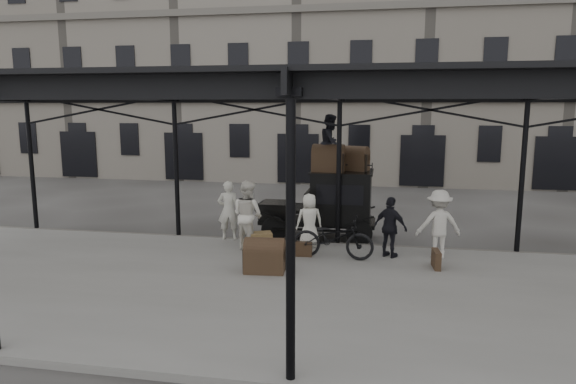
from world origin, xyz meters
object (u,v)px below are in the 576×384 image
taxi (331,201)px  steamer_trunk_platform (265,258)px  steamer_trunk_roof_near (328,160)px  porter_left (229,210)px  porter_official (390,227)px  bicycle (333,238)px

taxi → steamer_trunk_platform: size_ratio=3.76×
steamer_trunk_roof_near → steamer_trunk_platform: bearing=-99.7°
steamer_trunk_roof_near → steamer_trunk_platform: steamer_trunk_roof_near is taller
porter_left → porter_official: porter_left is taller
porter_left → porter_official: size_ratio=1.10×
porter_official → steamer_trunk_roof_near: steamer_trunk_roof_near is taller
taxi → porter_official: size_ratio=2.23×
bicycle → steamer_trunk_platform: size_ratio=2.22×
porter_left → steamer_trunk_platform: bearing=110.6°
porter_left → steamer_trunk_roof_near: 3.39m
bicycle → taxi: bearing=10.0°
taxi → bicycle: (0.32, -2.58, -0.49)m
bicycle → steamer_trunk_platform: bicycle is taller
porter_official → steamer_trunk_platform: 3.56m
taxi → steamer_trunk_roof_near: bearing=-108.1°
taxi → steamer_trunk_platform: (-1.21, -4.01, -0.70)m
steamer_trunk_roof_near → steamer_trunk_platform: 4.42m
porter_official → taxi: bearing=-20.3°
steamer_trunk_roof_near → bicycle: bearing=-73.4°
porter_official → steamer_trunk_platform: (-3.01, -1.83, -0.46)m
taxi → porter_official: taxi is taller
steamer_trunk_roof_near → porter_left: bearing=-155.2°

